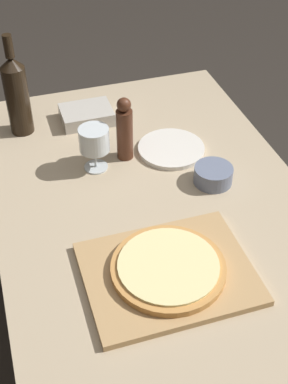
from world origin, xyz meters
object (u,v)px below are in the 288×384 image
at_px(wine_glass, 94,141).
at_px(wine_bottle, 17,94).
at_px(pizza, 168,268).
at_px(pepper_mill, 125,130).
at_px(small_bowl, 213,175).

bearing_deg(wine_glass, wine_bottle, 124.52).
bearing_deg(pizza, wine_bottle, 108.75).
bearing_deg(pepper_mill, wine_bottle, 139.75).
xyz_separation_m(pizza, wine_glass, (-0.06, 0.46, 0.07)).
xyz_separation_m(pizza, wine_bottle, (-0.25, 0.72, 0.11)).
bearing_deg(pizza, small_bowl, 50.75).
relative_size(pepper_mill, wine_glass, 1.49).
height_order(wine_bottle, pepper_mill, wine_bottle).
height_order(pizza, wine_glass, wine_glass).
xyz_separation_m(wine_bottle, pepper_mill, (0.28, -0.24, -0.04)).
bearing_deg(wine_bottle, pizza, -71.25).
height_order(wine_glass, small_bowl, wine_glass).
bearing_deg(small_bowl, pizza, -129.25).
bearing_deg(wine_glass, small_bowl, -28.58).
distance_m(pepper_mill, wine_glass, 0.10).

